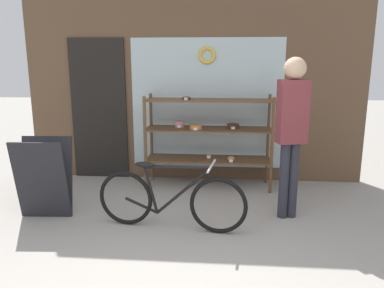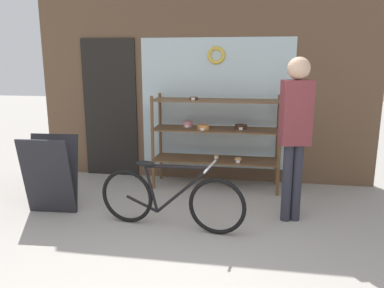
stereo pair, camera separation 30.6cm
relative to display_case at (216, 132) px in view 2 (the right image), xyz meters
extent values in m
cube|color=brown|center=(-0.24, 0.39, 1.05)|extent=(4.99, 0.08, 3.72)
cube|color=silver|center=(-0.04, 0.34, 0.35)|extent=(2.22, 0.02, 1.90)
cube|color=black|center=(-1.67, 0.33, 0.25)|extent=(0.84, 0.03, 2.10)
torus|color=gold|center=(-0.04, 0.32, 1.05)|extent=(0.26, 0.06, 0.26)
cylinder|color=brown|center=(-0.85, -0.22, -0.15)|extent=(0.04, 0.04, 1.31)
cylinder|color=brown|center=(0.86, -0.22, -0.15)|extent=(0.04, 0.04, 1.31)
cylinder|color=brown|center=(-0.85, 0.22, -0.15)|extent=(0.04, 0.04, 1.31)
cylinder|color=brown|center=(0.86, 0.22, -0.15)|extent=(0.04, 0.04, 1.31)
cube|color=brown|center=(0.01, 0.00, -0.40)|extent=(1.76, 0.49, 0.02)
cube|color=brown|center=(0.01, 0.00, 0.04)|extent=(1.76, 0.49, 0.02)
cube|color=brown|center=(0.01, 0.00, 0.44)|extent=(1.76, 0.49, 0.02)
ellipsoid|color=tan|center=(0.01, 0.05, -0.37)|extent=(0.07, 0.06, 0.05)
cube|color=white|center=(0.01, 0.01, -0.38)|extent=(0.05, 0.00, 0.04)
cylinder|color=#422619|center=(0.35, 0.05, 0.07)|extent=(0.17, 0.17, 0.06)
cube|color=white|center=(0.35, -0.04, 0.06)|extent=(0.05, 0.00, 0.04)
cylinder|color=#C67F42|center=(-0.17, -0.08, 0.08)|extent=(0.17, 0.17, 0.07)
cube|color=white|center=(-0.17, -0.17, 0.06)|extent=(0.05, 0.00, 0.04)
ellipsoid|color=#AD7F4C|center=(0.33, -0.11, -0.36)|extent=(0.10, 0.09, 0.07)
cube|color=white|center=(0.33, -0.16, -0.38)|extent=(0.05, 0.00, 0.04)
torus|color=#4C2D1E|center=(-0.30, -0.05, 0.47)|extent=(0.12, 0.12, 0.04)
cube|color=white|center=(-0.30, -0.12, 0.47)|extent=(0.05, 0.00, 0.04)
cylinder|color=pink|center=(-0.41, 0.10, 0.08)|extent=(0.14, 0.14, 0.08)
cube|color=white|center=(-0.41, 0.02, 0.06)|extent=(0.05, 0.00, 0.04)
torus|color=black|center=(-0.84, -1.37, -0.50)|extent=(0.61, 0.12, 0.61)
torus|color=black|center=(0.17, -1.50, -0.50)|extent=(0.61, 0.12, 0.61)
cylinder|color=black|center=(-0.20, -1.45, -0.36)|extent=(0.61, 0.11, 0.57)
cylinder|color=black|center=(-0.26, -1.45, -0.11)|extent=(0.72, 0.13, 0.07)
cylinder|color=black|center=(-0.55, -1.41, -0.38)|extent=(0.16, 0.05, 0.51)
cylinder|color=black|center=(-0.67, -1.39, -0.57)|extent=(0.37, 0.08, 0.17)
ellipsoid|color=black|center=(-0.62, -1.40, -0.10)|extent=(0.23, 0.12, 0.06)
cylinder|color=#B2B2B7|center=(0.10, -1.49, -0.07)|extent=(0.08, 0.46, 0.02)
cube|color=#232328|center=(-1.82, -1.33, -0.34)|extent=(0.60, 0.24, 0.92)
cube|color=#232328|center=(-1.83, -1.15, -0.34)|extent=(0.60, 0.24, 0.92)
cylinder|color=#282833|center=(0.91, -1.03, -0.36)|extent=(0.11, 0.11, 0.88)
cylinder|color=#282833|center=(1.02, -1.00, -0.36)|extent=(0.11, 0.11, 0.88)
cube|color=brown|center=(0.96, -1.02, 0.43)|extent=(0.35, 0.25, 0.70)
sphere|color=tan|center=(0.96, -1.02, 0.90)|extent=(0.24, 0.24, 0.24)
camera|label=1|loc=(0.20, -5.16, 0.98)|focal=35.00mm
camera|label=2|loc=(0.50, -5.13, 0.98)|focal=35.00mm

